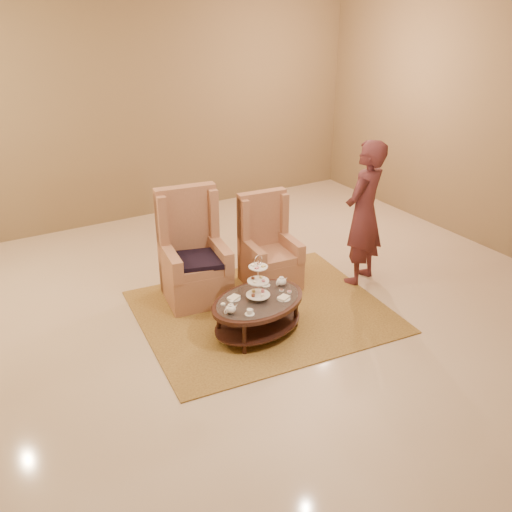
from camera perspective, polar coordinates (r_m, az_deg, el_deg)
ground at (r=6.40m, az=0.43°, el=-7.31°), size 8.00×8.00×0.00m
ceiling at (r=6.40m, az=0.43°, el=-7.31°), size 8.00×8.00×0.02m
wall_back at (r=9.21m, az=-12.78°, el=14.07°), size 8.00×0.04×3.50m
rug at (r=6.71m, az=0.67°, el=-5.55°), size 2.97×2.56×0.01m
tea_table at (r=6.16m, az=0.20°, el=-4.97°), size 1.27×1.01×0.94m
armchair_left at (r=6.88m, az=-6.29°, el=-0.63°), size 0.83×0.85×1.35m
armchair_right at (r=7.20m, az=1.18°, el=0.18°), size 0.69×0.71×1.17m
person at (r=7.17m, az=10.73°, el=4.19°), size 0.79×0.67×1.84m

